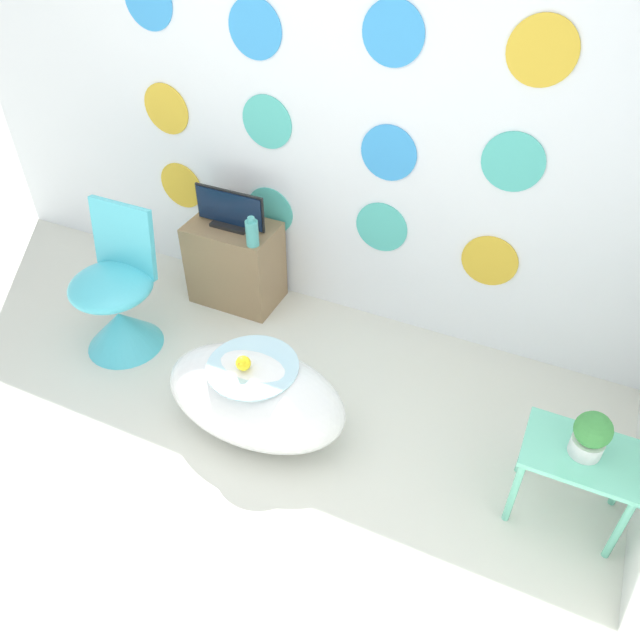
{
  "coord_description": "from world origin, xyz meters",
  "views": [
    {
      "loc": [
        1.32,
        -1.07,
        2.5
      ],
      "look_at": [
        0.42,
        0.88,
        0.7
      ],
      "focal_mm": 35.0,
      "sensor_mm": 36.0,
      "label": 1
    }
  ],
  "objects": [
    {
      "name": "wall_back_dotted",
      "position": [
        0.0,
        1.85,
        1.3
      ],
      "size": [
        4.85,
        0.05,
        2.6
      ],
      "color": "white",
      "rests_on": "ground_plane"
    },
    {
      "name": "potted_plant_left",
      "position": [
        1.63,
        0.87,
        0.54
      ],
      "size": [
        0.15,
        0.15,
        0.22
      ],
      "color": "white",
      "rests_on": "side_table"
    },
    {
      "name": "tv",
      "position": [
        -0.51,
        1.63,
        0.64
      ],
      "size": [
        0.45,
        0.12,
        0.24
      ],
      "color": "black",
      "rests_on": "tv_cabinet"
    },
    {
      "name": "tv_cabinet",
      "position": [
        -0.51,
        1.63,
        0.27
      ],
      "size": [
        0.54,
        0.35,
        0.54
      ],
      "color": "#8E704C",
      "rests_on": "ground_plane"
    },
    {
      "name": "ground_plane",
      "position": [
        0.0,
        0.0,
        0.0
      ],
      "size": [
        12.0,
        12.0,
        0.0
      ],
      "primitive_type": "plane",
      "color": "silver"
    },
    {
      "name": "rubber_duck",
      "position": [
        0.12,
        0.68,
        0.49
      ],
      "size": [
        0.07,
        0.08,
        0.08
      ],
      "color": "yellow",
      "rests_on": "bathtub"
    },
    {
      "name": "side_table",
      "position": [
        1.63,
        0.87,
        0.35
      ],
      "size": [
        0.48,
        0.34,
        0.42
      ],
      "color": "#72D8B7",
      "rests_on": "ground_plane"
    },
    {
      "name": "vase",
      "position": [
        -0.29,
        1.51,
        0.62
      ],
      "size": [
        0.07,
        0.07,
        0.18
      ],
      "color": "#51B2AD",
      "rests_on": "tv_cabinet"
    },
    {
      "name": "bathtub",
      "position": [
        0.14,
        0.73,
        0.23
      ],
      "size": [
        0.95,
        0.54,
        0.45
      ],
      "color": "white",
      "rests_on": "ground_plane"
    },
    {
      "name": "chair",
      "position": [
        -0.89,
        0.97,
        0.28
      ],
      "size": [
        0.47,
        0.47,
        0.85
      ],
      "color": "#4CC6DB",
      "rests_on": "ground_plane"
    }
  ]
}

